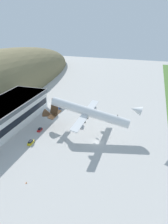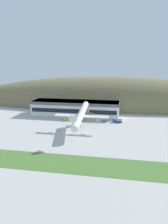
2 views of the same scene
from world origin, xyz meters
TOP-DOWN VIEW (x-y plane):
  - ground_plane at (0.00, 0.00)m, footprint 443.33×443.33m
  - grass_strip_foreground at (0.00, -43.23)m, footprint 399.00×19.52m
  - hill_backdrop at (21.91, 102.84)m, footprint 339.51×78.94m
  - terminal_building at (-6.04, 52.70)m, footprint 79.48×22.13m
  - cargo_airplane at (8.22, 6.92)m, footprint 38.07×51.30m
  - service_car_0 at (-10.06, 29.95)m, footprint 4.61×1.93m
  - service_car_1 at (2.60, 31.89)m, footprint 3.70×1.67m
  - service_car_2 at (22.27, 31.78)m, footprint 3.91×1.93m
  - fuel_truck at (32.46, 33.79)m, footprint 7.61×2.97m
  - traffic_cone_0 at (-34.50, 17.79)m, footprint 0.52×0.52m

SIDE VIEW (x-z plane):
  - ground_plane at x=0.00m, z-range 0.00..0.00m
  - hill_backdrop at x=21.91m, z-range -31.46..31.46m
  - grass_strip_foreground at x=0.00m, z-range 0.00..0.08m
  - traffic_cone_0 at x=-34.50m, z-range -0.01..0.57m
  - service_car_1 at x=2.60m, z-range -0.13..1.34m
  - service_car_2 at x=22.27m, z-range -0.13..1.36m
  - service_car_0 at x=-10.06m, z-range -0.14..1.52m
  - fuel_truck at x=32.46m, z-range -0.10..3.19m
  - terminal_building at x=-6.04m, z-range 0.84..13.60m
  - cargo_airplane at x=8.22m, z-range 4.57..18.55m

